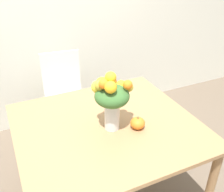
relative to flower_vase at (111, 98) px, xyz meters
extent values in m
cube|color=silver|center=(-0.01, 1.45, 0.33)|extent=(8.00, 0.06, 2.70)
cube|color=#9E754C|center=(-0.01, 0.04, -0.26)|extent=(1.27, 1.16, 0.03)
cylinder|color=#9E754C|center=(0.56, -0.48, -0.64)|extent=(0.06, 0.06, 0.75)
cylinder|color=#9E754C|center=(-0.59, 0.56, -0.64)|extent=(0.06, 0.06, 0.75)
cylinder|color=#9E754C|center=(0.56, 0.56, -0.64)|extent=(0.06, 0.06, 0.75)
cylinder|color=silver|center=(0.00, -0.01, -0.14)|extent=(0.10, 0.10, 0.21)
cylinder|color=silver|center=(0.00, -0.01, -0.19)|extent=(0.09, 0.09, 0.11)
cylinder|color=#38662D|center=(0.02, -0.01, -0.10)|extent=(0.01, 0.01, 0.25)
cylinder|color=#38662D|center=(0.01, 0.01, -0.10)|extent=(0.00, 0.01, 0.25)
cylinder|color=#38662D|center=(-0.01, 0.01, -0.10)|extent=(0.01, 0.01, 0.25)
cylinder|color=#38662D|center=(-0.01, -0.02, -0.10)|extent=(0.01, 0.01, 0.25)
cylinder|color=#38662D|center=(0.01, -0.03, -0.10)|extent=(0.00, 0.01, 0.25)
ellipsoid|color=#38662D|center=(0.00, -0.01, 0.02)|extent=(0.23, 0.23, 0.14)
sphere|color=#AD9E33|center=(0.13, 0.00, 0.05)|extent=(0.06, 0.06, 0.06)
sphere|color=orange|center=(-0.06, -0.03, 0.13)|extent=(0.06, 0.06, 0.06)
sphere|color=orange|center=(0.00, -0.01, 0.12)|extent=(0.06, 0.06, 0.06)
sphere|color=orange|center=(0.09, -0.05, 0.10)|extent=(0.06, 0.06, 0.06)
sphere|color=yellow|center=(-0.01, 0.00, 0.15)|extent=(0.07, 0.07, 0.07)
sphere|color=#AD9E33|center=(-0.07, 0.03, 0.09)|extent=(0.07, 0.07, 0.07)
sphere|color=yellow|center=(-0.03, 0.07, 0.08)|extent=(0.08, 0.08, 0.08)
sphere|color=yellow|center=(-0.03, -0.07, 0.12)|extent=(0.08, 0.08, 0.08)
sphere|color=yellow|center=(0.10, 0.05, 0.05)|extent=(0.07, 0.07, 0.07)
sphere|color=yellow|center=(-0.07, 0.06, 0.07)|extent=(0.09, 0.09, 0.09)
ellipsoid|color=orange|center=(0.16, -0.08, -0.20)|extent=(0.10, 0.10, 0.08)
cylinder|color=brown|center=(0.16, -0.08, -0.16)|extent=(0.01, 0.01, 0.02)
cube|color=white|center=(-0.08, 0.95, -0.58)|extent=(0.46, 0.46, 0.02)
cylinder|color=white|center=(-0.26, 0.80, -0.80)|extent=(0.04, 0.04, 0.43)
cylinder|color=white|center=(0.07, 0.76, -0.80)|extent=(0.04, 0.04, 0.43)
cylinder|color=white|center=(-0.23, 1.14, -0.80)|extent=(0.04, 0.04, 0.43)
cylinder|color=white|center=(0.11, 1.10, -0.80)|extent=(0.04, 0.04, 0.43)
cube|color=white|center=(-0.05, 1.15, -0.31)|extent=(0.40, 0.06, 0.51)
camera|label=1|loc=(-0.62, -1.36, 0.87)|focal=42.00mm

